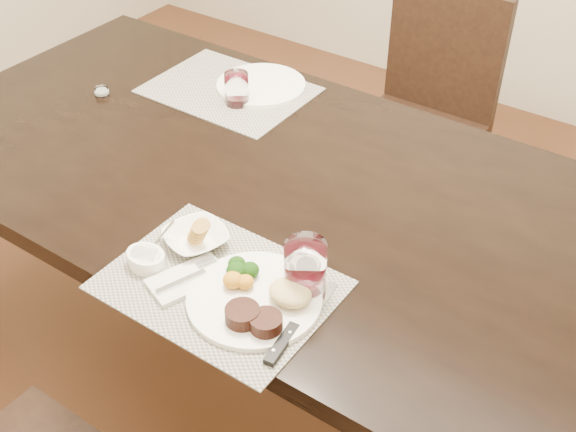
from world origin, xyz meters
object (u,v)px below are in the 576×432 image
Objects in this scene: chair_far at (426,107)px; wine_glass_near at (305,270)px; dinner_plate at (259,299)px; cracker_bowl at (196,238)px; far_plate at (261,85)px; steak_knife at (291,334)px.

wine_glass_near is at bearing -76.33° from chair_far.
dinner_plate is 1.58× the size of cracker_bowl.
chair_far is 3.43× the size of far_plate.
chair_far is 0.70m from far_plate.
dinner_plate is 0.11m from wine_glass_near.
steak_knife reaches higher than far_plate.
dinner_plate is 0.89m from far_plate.
steak_knife is at bearing -67.80° from wine_glass_near.
chair_far reaches higher than steak_knife.
chair_far reaches higher than dinner_plate.
cracker_bowl is at bearing -64.79° from far_plate.
dinner_plate is at bearing -53.85° from far_plate.
dinner_plate reaches higher than far_plate.
wine_glass_near is (-0.05, 0.12, 0.05)m from steak_knife.
far_plate is at bearing -115.68° from chair_far.
cracker_bowl is 0.27m from wine_glass_near.
steak_knife is 2.15× the size of wine_glass_near.
far_plate is (-0.63, 0.76, 0.00)m from steak_knife.
steak_knife is 0.96× the size of far_plate.
cracker_bowl is 0.66× the size of far_plate.
far_plate is at bearing 132.36° from wine_glass_near.
wine_glass_near reaches higher than far_plate.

